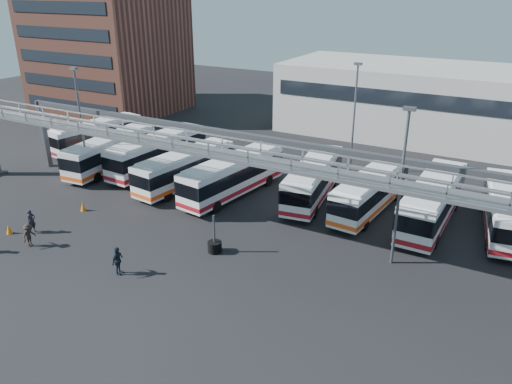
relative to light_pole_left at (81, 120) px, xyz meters
The scene contains 22 objects.
ground 18.78m from the light_pole_left, 26.57° to the right, with size 140.00×140.00×0.00m, color black.
gantry 16.14m from the light_pole_left, ahead, with size 51.40×5.15×7.10m.
apartment_building 28.52m from the light_pole_left, 129.29° to the left, with size 18.00×15.00×16.00m, color brown.
warehouse 41.07m from the light_pole_left, 46.97° to the left, with size 42.00×14.00×8.00m, color #9E9E99.
light_pole_left is the anchor object (origin of this frame).
light_pole_mid 28.02m from the light_pole_left, ahead, with size 0.70×0.35×10.21m.
light_pole_back 24.41m from the light_pole_left, 34.99° to the left, with size 0.70×0.35×10.21m.
bus_0 10.22m from the light_pole_left, 130.19° to the left, with size 4.15×10.60×3.14m.
bus_1 5.17m from the light_pole_left, 97.14° to the left, with size 3.34×10.91×3.26m.
bus_2 7.55m from the light_pole_left, 53.47° to the left, with size 3.30×11.55×3.47m.
bus_3 9.97m from the light_pole_left, 20.85° to the left, with size 3.76×10.80×3.21m.
bus_4 14.27m from the light_pole_left, 14.84° to the left, with size 4.06×11.32×3.36m.
bus_5 20.77m from the light_pole_left, 17.57° to the left, with size 3.99×11.00×3.27m.
bus_6 25.37m from the light_pole_left, 13.92° to the left, with size 3.37×10.60×3.17m.
bus_7 29.86m from the light_pole_left, 11.77° to the left, with size 2.93×11.47×3.47m.
bus_8 34.82m from the light_pole_left, 12.17° to the left, with size 3.89×10.68×3.17m.
pedestrian_a 11.32m from the light_pole_left, 66.01° to the right, with size 0.65×0.43×1.78m, color black.
pedestrian_c 13.18m from the light_pole_left, 62.05° to the right, with size 1.08×0.62×1.67m, color #2C211D.
pedestrian_d 17.83m from the light_pole_left, 37.88° to the right, with size 1.09×0.45×1.85m, color #1B2331.
cone_left 11.96m from the light_pole_left, 74.73° to the right, with size 0.44×0.44×0.70m, color orange.
cone_right 8.55m from the light_pole_left, 47.56° to the right, with size 0.45×0.45×0.72m, color orange.
tire_stack 18.80m from the light_pole_left, 17.20° to the right, with size 0.95×0.95×2.71m.
Camera 1 is at (17.91, -21.67, 16.71)m, focal length 35.00 mm.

